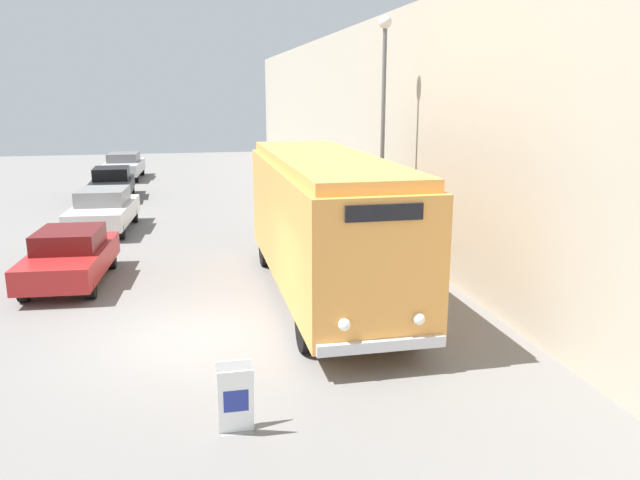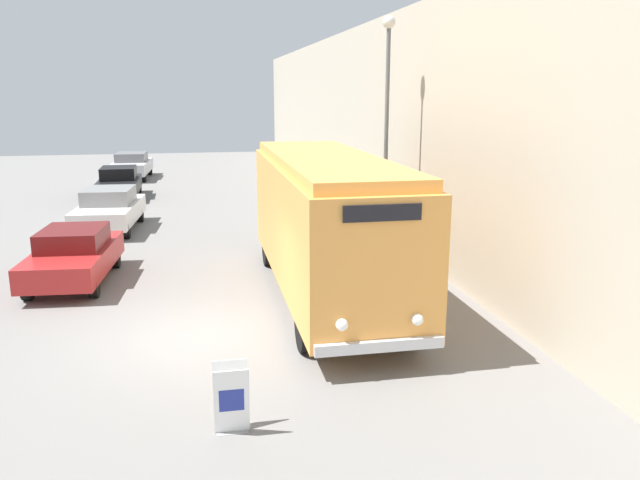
% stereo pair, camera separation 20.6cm
% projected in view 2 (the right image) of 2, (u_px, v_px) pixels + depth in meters
% --- Properties ---
extents(ground_plane, '(80.00, 80.00, 0.00)m').
position_uv_depth(ground_plane, '(194.00, 337.00, 12.73)').
color(ground_plane, slate).
extents(building_wall_right, '(0.30, 60.00, 7.38)m').
position_uv_depth(building_wall_right, '(379.00, 125.00, 22.68)').
color(building_wall_right, '#B2A893').
rests_on(building_wall_right, ground_plane).
extents(vintage_bus, '(2.43, 9.18, 3.44)m').
position_uv_depth(vintage_bus, '(327.00, 219.00, 14.80)').
color(vintage_bus, black).
rests_on(vintage_bus, ground_plane).
extents(sign_board, '(0.52, 0.39, 1.06)m').
position_uv_depth(sign_board, '(231.00, 400.00, 9.10)').
color(sign_board, gray).
rests_on(sign_board, ground_plane).
extents(streetlamp, '(0.36, 0.36, 6.93)m').
position_uv_depth(streetlamp, '(387.00, 108.00, 17.66)').
color(streetlamp, '#595E60').
rests_on(streetlamp, ground_plane).
extents(parked_car_near, '(2.09, 4.19, 1.42)m').
position_uv_depth(parked_car_near, '(74.00, 255.00, 16.25)').
color(parked_car_near, black).
rests_on(parked_car_near, ground_plane).
extents(parked_car_mid, '(2.23, 4.39, 1.51)m').
position_uv_depth(parked_car_mid, '(109.00, 209.00, 22.40)').
color(parked_car_mid, black).
rests_on(parked_car_mid, ground_plane).
extents(parked_car_far, '(1.89, 4.10, 1.44)m').
position_uv_depth(parked_car_far, '(119.00, 182.00, 29.23)').
color(parked_car_far, black).
rests_on(parked_car_far, ground_plane).
extents(parked_car_distant, '(2.10, 4.55, 1.47)m').
position_uv_depth(parked_car_distant, '(132.00, 165.00, 35.71)').
color(parked_car_distant, black).
rests_on(parked_car_distant, ground_plane).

